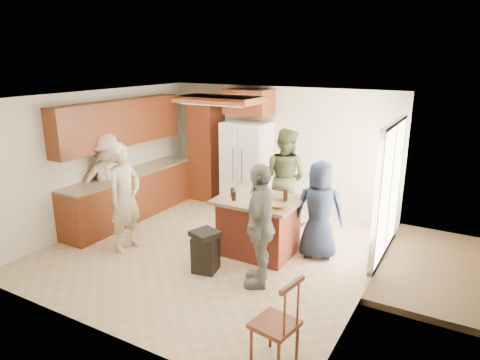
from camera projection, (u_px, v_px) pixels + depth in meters
The scene contains 12 objects.
person_front_left at pixel (125, 198), 6.87m from camera, with size 0.65×0.47×1.77m, color tan.
person_behind_left at pixel (285, 177), 7.96m from camera, with size 0.89×0.55×1.83m, color #353921.
person_behind_right at pixel (319, 210), 6.63m from camera, with size 0.76×0.50×1.56m, color #1A2135.
person_side_right at pixel (260, 225), 5.79m from camera, with size 1.02×0.52×1.74m, color gray.
person_counter at pixel (108, 182), 7.78m from camera, with size 1.14×0.53×1.77m, color tan.
left_cabinetry at pixel (127, 171), 8.22m from camera, with size 0.64×3.00×2.30m.
back_wall_units at pixel (217, 138), 9.18m from camera, with size 1.80×0.60×2.45m.
refrigerator at pixel (247, 165), 8.87m from camera, with size 0.90×0.76×1.80m.
kitchen_island at pixel (259, 225), 6.84m from camera, with size 1.28×1.03×0.93m.
island_items at pixel (265, 200), 6.53m from camera, with size 1.02×0.68×0.15m.
trash_bin at pixel (206, 251), 6.30m from camera, with size 0.46×0.46×0.63m.
spindle_chair at pixel (276, 325), 4.35m from camera, with size 0.49×0.49×0.99m.
Camera 1 is at (3.57, -5.44, 3.08)m, focal length 32.00 mm.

